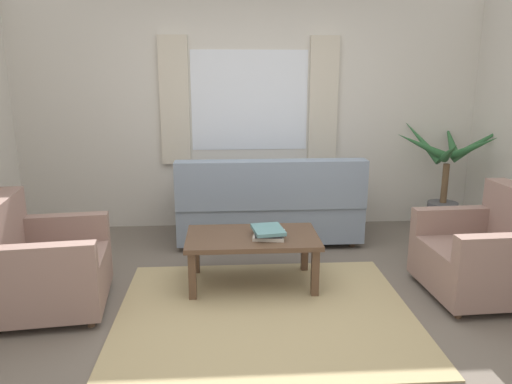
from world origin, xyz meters
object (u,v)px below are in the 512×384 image
Objects in this scene: armchair_left at (41,265)px; potted_plant at (446,181)px; couch at (269,208)px; coffee_table at (252,242)px; armchair_right at (486,254)px; book_stack_on_table at (268,232)px.

potted_plant is (3.83, 1.59, 0.23)m from armchair_left.
couch is 1.11m from coffee_table.
armchair_right reaches higher than coffee_table.
potted_plant reaches higher than book_stack_on_table.
armchair_left is 4.16m from potted_plant.
couch reaches higher than armchair_right.
armchair_right is 2.65× the size of book_stack_on_table.
coffee_table is (-0.24, -1.09, 0.01)m from couch.
armchair_left is 0.84× the size of coffee_table.
armchair_left is 0.73× the size of potted_plant.
armchair_left reaches higher than coffee_table.
armchair_right is 0.70× the size of potted_plant.
armchair_right is at bearing -9.17° from book_stack_on_table.
couch is 2.16× the size of armchair_right.
couch is at bearing 84.65° from book_stack_on_table.
armchair_left is 1.05× the size of armchair_right.
couch is at bearing -175.16° from potted_plant.
book_stack_on_table is 0.26× the size of potted_plant.
coffee_table is (-1.86, 0.32, 0.03)m from armchair_right.
potted_plant reaches higher than couch.
couch is at bearing -133.51° from armchair_right.
armchair_right is (1.62, -1.41, -0.01)m from couch.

